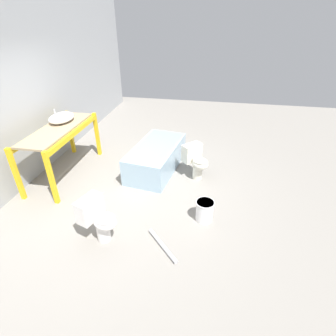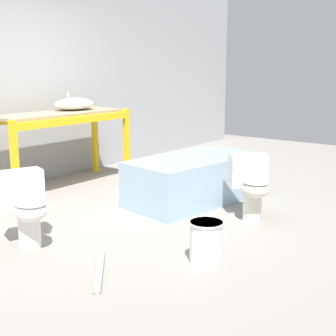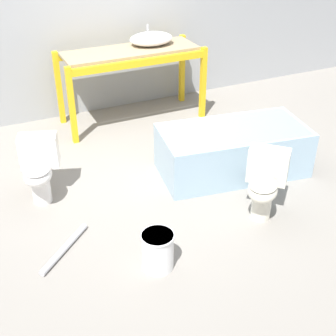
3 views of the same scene
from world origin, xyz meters
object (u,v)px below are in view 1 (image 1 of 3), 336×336
Objects in this scene: bathtub_main at (156,156)px; toilet_far at (196,160)px; sink_basin at (62,118)px; toilet_near at (98,217)px; bucket_white at (205,210)px.

toilet_far reaches higher than bathtub_main.
sink_basin is 2.49m from toilet_near.
sink_basin is 2.01m from bathtub_main.
sink_basin is 0.89× the size of toilet_far.
bucket_white is at bearing -133.74° from bathtub_main.
bathtub_main is 0.85m from toilet_far.
sink_basin is at bearing 67.53° from bucket_white.
toilet_near is at bearing 178.34° from bathtub_main.
sink_basin reaches higher than toilet_far.
bucket_white is (-1.41, -1.09, -0.12)m from bathtub_main.
toilet_near is 1.00× the size of toilet_far.
bathtub_main is at bearing -84.03° from sink_basin.
bathtub_main is 2.59× the size of toilet_near.
bucket_white is (-1.21, -2.94, -0.90)m from sink_basin.
bucket_white is at bearing -46.92° from toilet_near.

